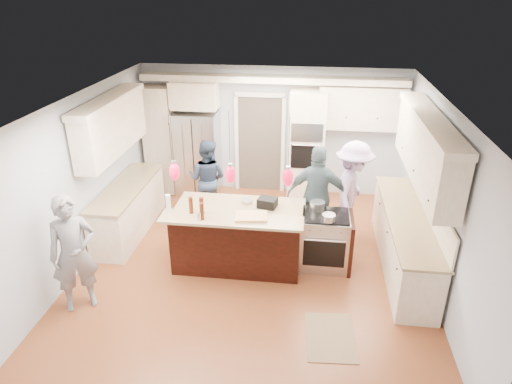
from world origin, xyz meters
TOP-DOWN VIEW (x-y plane):
  - ground_plane at (0.00, 0.00)m, footprint 6.00×6.00m
  - room_shell at (0.00, 0.00)m, footprint 5.54×6.04m
  - refrigerator at (-1.55, 2.64)m, footprint 0.90×0.70m
  - oven_column at (0.75, 2.67)m, footprint 0.72×0.69m
  - back_upper_cabinets at (-0.75, 2.76)m, footprint 5.30×0.61m
  - right_counter_run at (2.44, 0.30)m, footprint 0.64×3.10m
  - left_cabinets at (-2.44, 0.80)m, footprint 0.64×2.30m
  - kitchen_island at (-0.25, 0.07)m, footprint 2.10×1.46m
  - island_range at (1.16, 0.15)m, footprint 0.82×0.71m
  - pendant_lights at (-0.25, -0.51)m, footprint 1.75×0.15m
  - person_bar_end at (-2.30, -1.34)m, footprint 0.75×0.69m
  - person_far_left at (-1.10, 1.59)m, footprint 0.86×0.72m
  - person_far_right at (1.00, 0.85)m, footprint 1.08×0.51m
  - person_range_side at (1.60, 1.11)m, footprint 0.90×1.28m
  - floor_rug at (1.23, -1.55)m, footprint 0.69×0.97m
  - water_bottle at (-1.20, -0.47)m, footprint 0.09×0.09m
  - beer_bottle_a at (-0.86, -0.44)m, footprint 0.08×0.08m
  - beer_bottle_b at (-0.66, -0.61)m, footprint 0.07×0.07m
  - beer_bottle_c at (-0.70, -0.44)m, footprint 0.08×0.08m
  - drink_can at (-0.70, -0.64)m, footprint 0.08×0.08m
  - cutting_board at (0.03, -0.47)m, footprint 0.50×0.38m
  - pot_large at (0.99, 0.31)m, footprint 0.23×0.23m
  - pot_small at (1.17, -0.04)m, footprint 0.21×0.21m

SIDE VIEW (x-z plane):
  - ground_plane at x=0.00m, z-range 0.00..0.00m
  - floor_rug at x=1.23m, z-range 0.00..0.01m
  - island_range at x=1.16m, z-range 0.00..0.92m
  - kitchen_island at x=-0.25m, z-range -0.07..1.05m
  - person_far_left at x=-1.10m, z-range 0.00..1.57m
  - person_bar_end at x=-2.30m, z-range 0.00..1.73m
  - person_far_right at x=1.00m, z-range 0.00..1.80m
  - refrigerator at x=-1.55m, z-range 0.00..1.80m
  - person_range_side at x=1.60m, z-range 0.00..1.81m
  - pot_small at x=1.17m, z-range 0.92..1.02m
  - pot_large at x=0.99m, z-range 0.92..1.06m
  - right_counter_run at x=2.44m, z-range -0.20..2.31m
  - left_cabinets at x=-2.44m, z-range -0.20..2.31m
  - cutting_board at x=0.03m, z-range 1.12..1.16m
  - oven_column at x=0.75m, z-range 0.00..2.30m
  - drink_can at x=-0.70m, z-range 1.12..1.23m
  - beer_bottle_b at x=-0.66m, z-range 1.12..1.38m
  - beer_bottle_a at x=-0.86m, z-range 1.12..1.38m
  - beer_bottle_c at x=-0.70m, z-range 1.12..1.38m
  - water_bottle at x=-1.20m, z-range 1.12..1.41m
  - back_upper_cabinets at x=-0.75m, z-range 0.40..2.94m
  - pendant_lights at x=-0.25m, z-range 1.29..2.32m
  - room_shell at x=0.00m, z-range 0.46..3.18m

